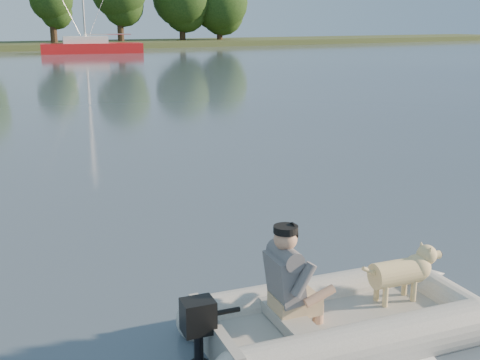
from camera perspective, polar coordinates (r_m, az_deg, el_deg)
water at (r=6.55m, az=7.74°, el=-11.43°), size 160.00×160.00×0.00m
dinghy at (r=5.79m, az=10.21°, el=-9.55°), size 4.53×3.42×1.24m
man at (r=5.48m, az=4.45°, el=-8.88°), size 0.71×0.64×0.95m
dog at (r=6.15m, az=14.57°, el=-8.92°), size 0.86×0.41×0.55m
outboard_motor at (r=5.34m, az=-3.96°, el=-14.50°), size 0.40×0.31×0.70m
sailboat at (r=56.67m, az=-13.95°, el=12.12°), size 9.16×4.45×12.10m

